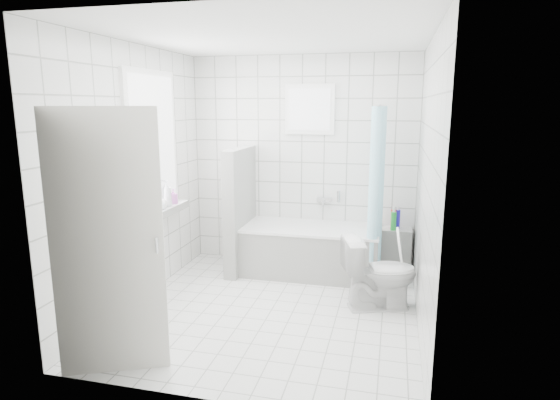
# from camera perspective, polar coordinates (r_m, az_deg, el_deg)

# --- Properties ---
(ground) EXTENTS (3.00, 3.00, 0.00)m
(ground) POSITION_cam_1_polar(r_m,az_deg,el_deg) (4.78, -1.05, -13.25)
(ground) COLOR white
(ground) RESTS_ON ground
(ceiling) EXTENTS (3.00, 3.00, 0.00)m
(ceiling) POSITION_cam_1_polar(r_m,az_deg,el_deg) (4.38, -1.18, 19.33)
(ceiling) COLOR white
(ceiling) RESTS_ON ground
(wall_back) EXTENTS (2.80, 0.02, 2.60)m
(wall_back) POSITION_cam_1_polar(r_m,az_deg,el_deg) (5.85, 2.66, 4.60)
(wall_back) COLOR white
(wall_back) RESTS_ON ground
(wall_front) EXTENTS (2.80, 0.02, 2.60)m
(wall_front) POSITION_cam_1_polar(r_m,az_deg,el_deg) (3.00, -8.44, -2.22)
(wall_front) COLOR white
(wall_front) RESTS_ON ground
(wall_left) EXTENTS (0.02, 3.00, 2.60)m
(wall_left) POSITION_cam_1_polar(r_m,az_deg,el_deg) (4.94, -17.02, 2.82)
(wall_left) COLOR white
(wall_left) RESTS_ON ground
(wall_right) EXTENTS (0.02, 3.00, 2.60)m
(wall_right) POSITION_cam_1_polar(r_m,az_deg,el_deg) (4.27, 17.39, 1.48)
(wall_right) COLOR white
(wall_right) RESTS_ON ground
(window_left) EXTENTS (0.01, 0.90, 1.40)m
(window_left) POSITION_cam_1_polar(r_m,az_deg,el_deg) (5.15, -15.09, 6.62)
(window_left) COLOR white
(window_left) RESTS_ON wall_left
(window_back) EXTENTS (0.50, 0.01, 0.50)m
(window_back) POSITION_cam_1_polar(r_m,az_deg,el_deg) (5.74, 3.63, 10.97)
(window_back) COLOR white
(window_back) RESTS_ON wall_back
(window_sill) EXTENTS (0.18, 1.02, 0.08)m
(window_sill) POSITION_cam_1_polar(r_m,az_deg,el_deg) (5.24, -14.23, -1.46)
(window_sill) COLOR white
(window_sill) RESTS_ON wall_left
(door) EXTENTS (0.75, 0.36, 2.00)m
(door) POSITION_cam_1_polar(r_m,az_deg,el_deg) (3.64, -20.25, -5.24)
(door) COLOR silver
(door) RESTS_ON ground
(bathtub) EXTENTS (1.61, 0.77, 0.58)m
(bathtub) POSITION_cam_1_polar(r_m,az_deg,el_deg) (5.67, 3.79, -6.10)
(bathtub) COLOR white
(bathtub) RESTS_ON ground
(partition_wall) EXTENTS (0.15, 0.85, 1.50)m
(partition_wall) POSITION_cam_1_polar(r_m,az_deg,el_deg) (5.71, -4.87, -1.21)
(partition_wall) COLOR white
(partition_wall) RESTS_ON ground
(tiled_ledge) EXTENTS (0.40, 0.24, 0.55)m
(tiled_ledge) POSITION_cam_1_polar(r_m,az_deg,el_deg) (5.84, 13.71, -6.03)
(tiled_ledge) COLOR white
(tiled_ledge) RESTS_ON ground
(toilet) EXTENTS (0.82, 0.62, 0.74)m
(toilet) POSITION_cam_1_polar(r_m,az_deg,el_deg) (4.81, 12.04, -8.66)
(toilet) COLOR white
(toilet) RESTS_ON ground
(curtain_rod) EXTENTS (0.02, 0.80, 0.02)m
(curtain_rod) POSITION_cam_1_polar(r_m,az_deg,el_deg) (5.30, 12.11, 11.23)
(curtain_rod) COLOR silver
(curtain_rod) RESTS_ON wall_back
(shower_curtain) EXTENTS (0.14, 0.48, 1.78)m
(shower_curtain) POSITION_cam_1_polar(r_m,az_deg,el_deg) (5.25, 11.65, 1.37)
(shower_curtain) COLOR #4FC9E8
(shower_curtain) RESTS_ON curtain_rod
(tub_faucet) EXTENTS (0.18, 0.06, 0.06)m
(tub_faucet) POSITION_cam_1_polar(r_m,az_deg,el_deg) (5.83, 5.40, 0.07)
(tub_faucet) COLOR silver
(tub_faucet) RESTS_ON wall_back
(sill_bottles) EXTENTS (0.18, 0.72, 0.30)m
(sill_bottles) POSITION_cam_1_polar(r_m,az_deg,el_deg) (5.14, -14.60, 0.14)
(sill_bottles) COLOR #B158A8
(sill_bottles) RESTS_ON window_sill
(ledge_bottles) EXTENTS (0.11, 0.16, 0.23)m
(ledge_bottles) POSITION_cam_1_polar(r_m,az_deg,el_deg) (5.73, 13.81, -2.36)
(ledge_bottles) COLOR green
(ledge_bottles) RESTS_ON tiled_ledge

